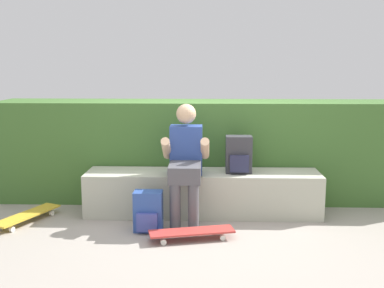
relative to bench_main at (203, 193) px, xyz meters
The scene contains 8 objects.
ground_plane 0.45m from the bench_main, 90.00° to the right, with size 24.00×24.00×0.00m, color gray.
bench_main is the anchor object (origin of this frame).
person_skater 0.52m from the bench_main, 128.26° to the right, with size 0.49×0.62×1.22m.
skateboard_near_person 0.81m from the bench_main, 96.85° to the right, with size 0.82×0.38×0.09m.
skateboard_beside_bench 1.87m from the bench_main, 169.13° to the right, with size 0.50×0.81×0.09m.
backpack_on_bench 0.58m from the bench_main, ahead, with size 0.28×0.23×0.40m.
backpack_on_ground 0.77m from the bench_main, 133.69° to the right, with size 0.28×0.23×0.40m.
hedge_row 0.76m from the bench_main, 73.70° to the left, with size 5.34×0.74×1.19m.
Camera 1 is at (0.04, -4.58, 1.63)m, focal length 43.72 mm.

